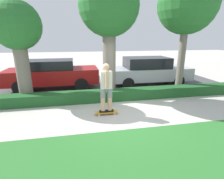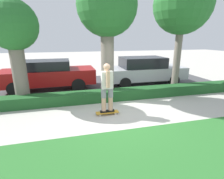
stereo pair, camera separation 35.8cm
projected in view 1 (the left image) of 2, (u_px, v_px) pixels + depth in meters
The scene contains 10 objects.
ground_plane at pixel (121, 115), 6.05m from camera, with size 60.00×60.00×0.00m, color #BCB7AD.
street_asphalt at pixel (103, 85), 10.00m from camera, with size 14.04×5.00×0.01m.
hedge_row at pixel (112, 95), 7.49m from camera, with size 14.04×0.60×0.44m.
skateboard at pixel (106, 112), 6.12m from camera, with size 0.79×0.24×0.09m.
skater_person at pixel (106, 87), 5.86m from camera, with size 0.50×0.44×1.70m.
tree_near at pixel (17, 31), 6.53m from camera, with size 1.82×1.82×3.94m.
tree_mid at pixel (109, 9), 6.77m from camera, with size 2.37×2.37×4.97m.
tree_far at pixel (187, 5), 7.58m from camera, with size 2.60×2.60×5.31m.
parked_car_front at pixel (52, 74), 9.05m from camera, with size 4.62×1.78×1.51m.
parked_car_middle at pixel (148, 71), 9.96m from camera, with size 4.64×1.88×1.54m.
Camera 1 is at (-1.35, -5.39, 2.57)m, focal length 28.00 mm.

